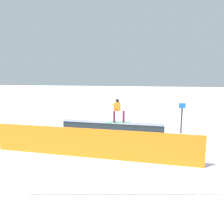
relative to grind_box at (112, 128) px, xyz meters
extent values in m
plane|color=white|center=(0.00, 0.00, -0.30)|extent=(120.00, 120.00, 0.00)
cube|color=black|center=(0.00, 0.00, 0.01)|extent=(6.22, 0.67, 0.61)
cube|color=red|center=(0.00, 0.00, -0.14)|extent=(6.23, 0.68, 0.15)
cube|color=gray|center=(0.00, 0.00, 0.34)|extent=(6.22, 0.73, 0.04)
cube|color=#309452|center=(-0.41, 0.01, 0.36)|extent=(1.47, 0.68, 0.01)
cylinder|color=#5C1836|center=(-0.14, 0.09, 0.72)|extent=(0.17, 0.17, 0.69)
cylinder|color=#5C1836|center=(-0.69, -0.07, 0.72)|extent=(0.17, 0.17, 0.69)
cube|color=orange|center=(-0.32, 0.04, 1.32)|extent=(0.45, 0.34, 0.51)
sphere|color=black|center=(-0.32, 0.04, 1.68)|extent=(0.22, 0.22, 0.22)
cylinder|color=orange|center=(-0.19, 0.25, 1.34)|extent=(0.46, 0.22, 0.45)
cylinder|color=orange|center=(-0.36, -0.15, 1.34)|extent=(0.18, 0.13, 0.56)
cube|color=orange|center=(0.00, 4.21, 0.33)|extent=(8.93, 0.23, 1.26)
cylinder|color=#262628|center=(-4.09, -0.68, 0.47)|extent=(0.10, 0.10, 1.54)
cube|color=blue|center=(-4.09, -0.68, 1.39)|extent=(0.40, 0.04, 0.30)
camera|label=1|loc=(-2.67, 12.37, 3.09)|focal=34.21mm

